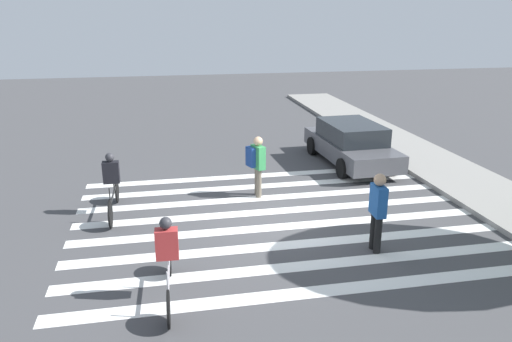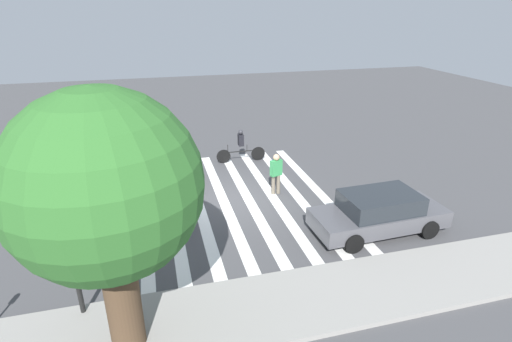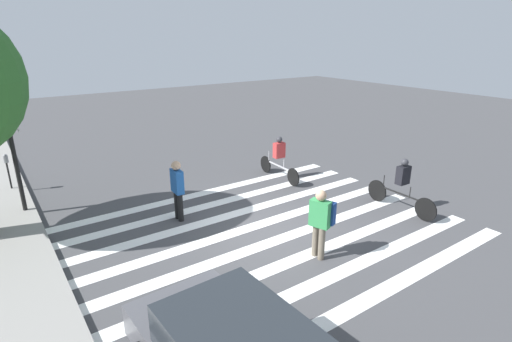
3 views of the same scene
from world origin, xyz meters
name	(u,v)px [view 3 (image 3 of 3)]	position (x,y,z in m)	size (l,w,h in m)	color
ground_plane	(270,231)	(0.00, 0.00, 0.00)	(60.00, 60.00, 0.00)	#444447
sidewalk_curb	(1,319)	(0.00, 6.25, 0.07)	(36.00, 2.50, 0.14)	gray
crosswalk_stripes	(270,231)	(0.00, 0.00, 0.00)	(7.33, 10.00, 0.01)	white
traffic_light	(14,125)	(5.03, 5.13, 2.68)	(0.60, 0.50, 3.83)	black
parking_meter	(7,164)	(7.26, 5.42, 1.00)	(0.15, 0.15, 1.34)	black
pedestrian_child_with_backpack	(321,219)	(-1.71, -0.17, 1.01)	(0.52, 0.50, 1.72)	#6B6051
pedestrian_adult_yellow_jacket	(177,187)	(2.09, 1.70, 0.99)	(0.50, 0.26, 1.76)	black
cyclist_mid_street	(402,183)	(-1.14, -4.01, 0.87)	(2.42, 0.41, 1.63)	black
cyclist_far_lane	(279,156)	(3.14, -2.75, 0.86)	(2.36, 0.41, 1.59)	black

